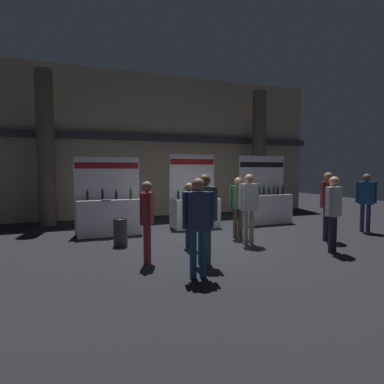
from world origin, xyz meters
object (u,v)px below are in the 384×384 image
at_px(exhibitor_booth_1, 195,210).
at_px(visitor_2, 333,207).
at_px(visitor_0, 189,210).
at_px(visitor_4, 205,210).
at_px(visitor_6, 366,197).
at_px(visitor_5, 238,202).
at_px(exhibitor_booth_0, 109,214).
at_px(exhibitor_booth_2, 266,206).
at_px(visitor_7, 198,218).
at_px(trash_bin, 120,232).
at_px(visitor_1, 328,200).
at_px(visitor_8, 147,215).
at_px(visitor_3, 249,202).

xyz_separation_m(exhibitor_booth_1, visitor_2, (1.81, -4.06, 0.45)).
bearing_deg(visitor_0, visitor_4, 174.28).
bearing_deg(exhibitor_booth_1, visitor_0, -115.04).
bearing_deg(exhibitor_booth_1, visitor_6, -28.93).
xyz_separation_m(visitor_0, visitor_6, (5.72, -0.13, 0.14)).
bearing_deg(visitor_5, visitor_6, 6.88).
bearing_deg(visitor_2, exhibitor_booth_0, -62.87).
xyz_separation_m(exhibitor_booth_1, visitor_0, (-1.13, -2.41, 0.34)).
distance_m(exhibitor_booth_0, exhibitor_booth_2, 5.45).
relative_size(visitor_0, visitor_4, 0.87).
relative_size(exhibitor_booth_1, visitor_7, 1.36).
xyz_separation_m(trash_bin, visitor_1, (5.29, -1.39, 0.76)).
height_order(exhibitor_booth_0, visitor_1, exhibitor_booth_0).
relative_size(visitor_6, visitor_7, 1.00).
relative_size(visitor_5, visitor_6, 0.95).
distance_m(exhibitor_booth_1, trash_bin, 3.16).
height_order(exhibitor_booth_1, visitor_7, exhibitor_booth_1).
xyz_separation_m(visitor_1, visitor_7, (-4.36, -1.51, -0.04)).
bearing_deg(exhibitor_booth_0, visitor_1, -28.10).
xyz_separation_m(visitor_1, visitor_5, (-2.08, 1.15, -0.10)).
relative_size(exhibitor_booth_0, visitor_6, 1.28).
xyz_separation_m(trash_bin, visitor_0, (1.55, -0.75, 0.59)).
xyz_separation_m(visitor_2, visitor_8, (-4.20, 0.70, -0.06)).
xyz_separation_m(exhibitor_booth_1, visitor_3, (0.41, -2.67, 0.48)).
relative_size(exhibitor_booth_1, visitor_3, 1.34).
distance_m(visitor_6, visitor_8, 7.04).
xyz_separation_m(trash_bin, visitor_4, (1.35, -2.20, 0.76)).
relative_size(visitor_3, visitor_4, 0.99).
bearing_deg(visitor_7, visitor_6, -152.98).
xyz_separation_m(exhibitor_booth_1, visitor_6, (4.59, -2.54, 0.48)).
relative_size(visitor_2, visitor_8, 1.05).
distance_m(visitor_2, visitor_7, 3.59).
height_order(visitor_1, visitor_6, visitor_1).
bearing_deg(exhibitor_booth_0, visitor_6, -17.84).
distance_m(visitor_3, visitor_5, 0.79).
distance_m(visitor_0, visitor_5, 1.74).
bearing_deg(visitor_1, trash_bin, -28.09).
distance_m(visitor_1, visitor_5, 2.38).
bearing_deg(visitor_4, visitor_0, 131.36).
bearing_deg(visitor_4, exhibitor_booth_2, 92.74).
xyz_separation_m(trash_bin, visitor_7, (0.93, -2.89, 0.72)).
height_order(visitor_0, visitor_8, visitor_8).
distance_m(exhibitor_booth_2, visitor_3, 3.46).
distance_m(exhibitor_booth_2, visitor_5, 2.83).
bearing_deg(visitor_8, visitor_5, 141.43).
xyz_separation_m(exhibitor_booth_2, visitor_1, (-0.05, -2.96, 0.49)).
bearing_deg(visitor_4, exhibitor_booth_1, 120.35).
relative_size(exhibitor_booth_2, visitor_0, 1.50).
xyz_separation_m(visitor_3, visitor_6, (4.19, 0.13, -0.00)).
relative_size(exhibitor_booth_1, visitor_5, 1.43).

